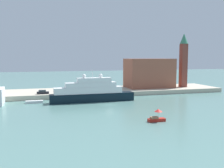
% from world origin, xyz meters
% --- Properties ---
extents(ground, '(400.00, 400.00, 0.00)m').
position_xyz_m(ground, '(0.00, 0.00, 0.00)').
color(ground, slate).
extents(quay_dock, '(110.00, 20.66, 1.74)m').
position_xyz_m(quay_dock, '(0.00, 26.33, 0.87)').
color(quay_dock, '#B7AD99').
rests_on(quay_dock, ground).
extents(large_yacht, '(28.65, 3.77, 11.04)m').
position_xyz_m(large_yacht, '(-4.32, 7.87, 3.27)').
color(large_yacht, black).
rests_on(large_yacht, ground).
extents(small_motorboat, '(4.18, 1.87, 2.99)m').
position_xyz_m(small_motorboat, '(4.87, -23.19, 1.16)').
color(small_motorboat, '#B22319').
rests_on(small_motorboat, ground).
extents(work_barge, '(5.53, 1.65, 0.80)m').
position_xyz_m(work_barge, '(-22.95, 10.58, 0.40)').
color(work_barge, silver).
rests_on(work_barge, ground).
extents(harbor_building, '(20.19, 12.01, 12.66)m').
position_xyz_m(harbor_building, '(25.78, 27.27, 8.07)').
color(harbor_building, '#93513D').
rests_on(harbor_building, quay_dock).
extents(bell_tower, '(3.56, 3.56, 23.72)m').
position_xyz_m(bell_tower, '(41.06, 24.49, 14.72)').
color(bell_tower, brown).
rests_on(bell_tower, quay_dock).
extents(parked_car, '(4.29, 1.80, 1.42)m').
position_xyz_m(parked_car, '(-20.01, 19.22, 2.35)').
color(parked_car, black).
rests_on(parked_car, quay_dock).
extents(person_figure, '(0.36, 0.36, 1.56)m').
position_xyz_m(person_figure, '(-14.44, 17.84, 2.46)').
color(person_figure, '#334C8C').
rests_on(person_figure, quay_dock).
extents(mooring_bollard, '(0.37, 0.37, 0.61)m').
position_xyz_m(mooring_bollard, '(-2.76, 17.12, 2.04)').
color(mooring_bollard, black).
rests_on(mooring_bollard, quay_dock).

